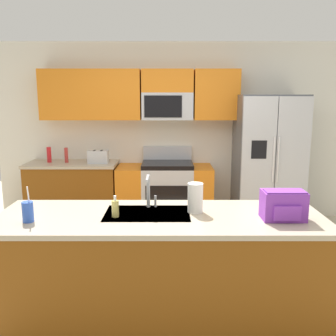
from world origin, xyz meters
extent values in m
plane|color=beige|center=(0.00, 0.00, 0.00)|extent=(9.00, 9.00, 0.00)
cube|color=silver|center=(0.00, 2.15, 1.30)|extent=(5.20, 0.10, 2.60)
cube|color=orange|center=(-1.50, 1.94, 1.85)|extent=(0.70, 0.32, 0.70)
cube|color=orange|center=(-0.80, 1.94, 1.85)|extent=(0.71, 0.32, 0.70)
cube|color=orange|center=(0.63, 1.94, 1.85)|extent=(0.63, 0.32, 0.70)
cube|color=#B7BABF|center=(-0.06, 1.94, 1.69)|extent=(0.72, 0.32, 0.38)
cube|color=black|center=(-0.12, 1.78, 1.69)|extent=(0.52, 0.01, 0.30)
cube|color=orange|center=(-0.06, 1.94, 2.04)|extent=(0.72, 0.32, 0.32)
cube|color=brown|center=(-1.43, 1.80, 0.43)|extent=(1.25, 0.60, 0.86)
cube|color=tan|center=(-1.43, 1.80, 0.88)|extent=(1.28, 0.63, 0.04)
cube|color=#B7BABF|center=(-0.06, 1.80, 0.42)|extent=(0.72, 0.60, 0.84)
cube|color=black|center=(-0.06, 1.50, 0.45)|extent=(0.60, 0.01, 0.36)
cube|color=black|center=(-0.06, 1.80, 0.87)|extent=(0.72, 0.60, 0.06)
cube|color=#B7BABF|center=(-0.06, 2.07, 1.00)|extent=(0.72, 0.06, 0.20)
cube|color=orange|center=(-0.60, 1.80, 0.42)|extent=(0.36, 0.60, 0.84)
cube|color=orange|center=(0.44, 1.80, 0.42)|extent=(0.28, 0.60, 0.84)
cube|color=#4C4F54|center=(1.36, 1.75, 0.93)|extent=(0.90, 0.70, 1.85)
cube|color=#B7BABF|center=(1.13, 1.38, 0.93)|extent=(0.44, 0.04, 1.81)
cube|color=#B7BABF|center=(1.58, 1.38, 0.93)|extent=(0.44, 0.04, 1.81)
cylinder|color=silver|center=(1.33, 1.35, 1.02)|extent=(0.02, 0.02, 0.60)
cylinder|color=silver|center=(1.39, 1.35, 1.02)|extent=(0.02, 0.02, 0.60)
cube|color=black|center=(1.13, 1.36, 1.15)|extent=(0.20, 0.00, 0.24)
cube|color=brown|center=(-0.12, -0.60, 0.43)|extent=(2.55, 0.84, 0.86)
cube|color=tan|center=(-0.12, -0.60, 0.88)|extent=(2.59, 0.88, 0.04)
cube|color=#B7BABF|center=(-0.22, -0.55, 0.89)|extent=(0.68, 0.44, 0.03)
cube|color=#B7BABF|center=(-1.04, 1.75, 0.99)|extent=(0.28, 0.16, 0.18)
cube|color=black|center=(-1.09, 1.75, 1.08)|extent=(0.03, 0.11, 0.01)
cube|color=black|center=(-0.99, 1.75, 1.08)|extent=(0.03, 0.11, 0.01)
cylinder|color=#B2332D|center=(-1.50, 1.80, 1.01)|extent=(0.05, 0.05, 0.21)
cylinder|color=red|center=(-1.75, 1.81, 1.01)|extent=(0.06, 0.06, 0.22)
cylinder|color=#B7BABF|center=(-0.22, -0.38, 1.04)|extent=(0.03, 0.03, 0.28)
cylinder|color=#B7BABF|center=(-0.22, -0.48, 1.17)|extent=(0.02, 0.20, 0.02)
cylinder|color=#B7BABF|center=(-0.16, -0.38, 0.95)|extent=(0.02, 0.02, 0.10)
cylinder|color=blue|center=(-1.10, -0.75, 0.98)|extent=(0.08, 0.08, 0.15)
cylinder|color=white|center=(-1.09, -0.75, 1.10)|extent=(0.01, 0.03, 0.14)
cylinder|color=#D8CC66|center=(-0.46, -0.63, 0.97)|extent=(0.06, 0.06, 0.13)
cylinder|color=white|center=(-0.46, -0.63, 1.05)|extent=(0.02, 0.02, 0.04)
cylinder|color=white|center=(0.17, -0.52, 1.02)|extent=(0.12, 0.12, 0.24)
cube|color=purple|center=(0.82, -0.69, 1.01)|extent=(0.32, 0.20, 0.22)
cube|color=#702F97|center=(0.82, -0.71, 1.11)|extent=(0.30, 0.14, 0.03)
cube|color=purple|center=(0.82, -0.79, 0.98)|extent=(0.20, 0.03, 0.11)
camera|label=1|loc=(-0.05, -3.39, 1.82)|focal=39.45mm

